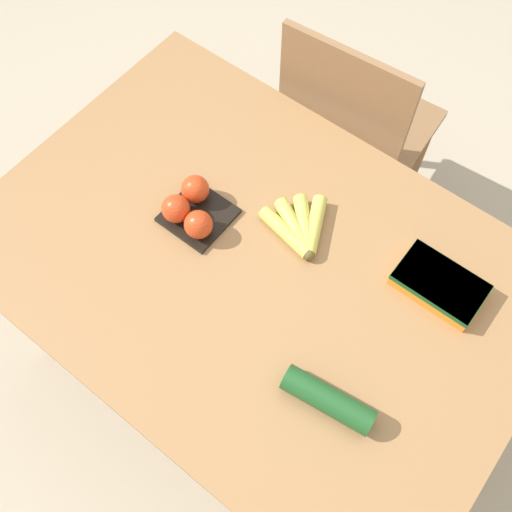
% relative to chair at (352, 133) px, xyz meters
% --- Properties ---
extents(ground_plane, '(12.00, 12.00, 0.00)m').
position_rel_chair_xyz_m(ground_plane, '(0.12, -0.64, -0.48)').
color(ground_plane, '#B7A88E').
extents(dining_table, '(1.29, 0.89, 0.73)m').
position_rel_chair_xyz_m(dining_table, '(0.12, -0.64, 0.15)').
color(dining_table, '#9E7044').
rests_on(dining_table, ground_plane).
extents(chair, '(0.45, 0.43, 0.91)m').
position_rel_chair_xyz_m(chair, '(0.00, 0.00, 0.00)').
color(chair, '#8E6642').
rests_on(chair, ground_plane).
extents(banana_bunch, '(0.17, 0.16, 0.03)m').
position_rel_chair_xyz_m(banana_bunch, '(0.15, -0.52, 0.27)').
color(banana_bunch, brown).
rests_on(banana_bunch, dining_table).
extents(tomato_pack, '(0.15, 0.15, 0.08)m').
position_rel_chair_xyz_m(tomato_pack, '(-0.07, -0.64, 0.29)').
color(tomato_pack, black).
rests_on(tomato_pack, dining_table).
extents(carrot_bag, '(0.19, 0.12, 0.04)m').
position_rel_chair_xyz_m(carrot_bag, '(0.48, -0.44, 0.28)').
color(carrot_bag, orange).
rests_on(carrot_bag, dining_table).
extents(cucumber_near, '(0.20, 0.08, 0.06)m').
position_rel_chair_xyz_m(cucumber_near, '(0.44, -0.81, 0.28)').
color(cucumber_near, '#1E5123').
rests_on(cucumber_near, dining_table).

